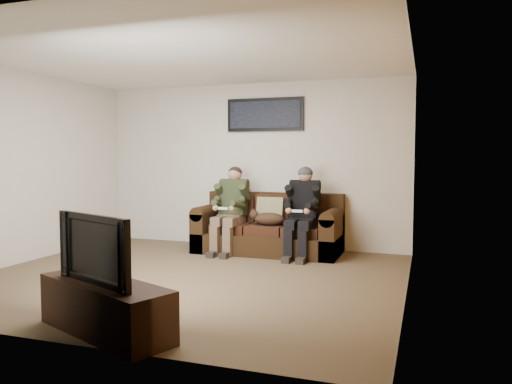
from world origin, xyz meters
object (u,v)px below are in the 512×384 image
at_px(sofa, 269,230).
at_px(framed_poster, 265,115).
at_px(person_left, 231,204).
at_px(person_right, 303,206).
at_px(television, 104,248).
at_px(tv_stand, 105,308).
at_px(cat, 268,218).

relative_size(sofa, framed_poster, 1.72).
relative_size(sofa, person_left, 1.67).
distance_m(sofa, person_right, 0.70).
relative_size(person_left, framed_poster, 1.03).
relative_size(framed_poster, television, 1.29).
distance_m(framed_poster, tv_stand, 4.57).
height_order(tv_stand, television, television).
xyz_separation_m(sofa, cat, (0.03, -0.19, 0.20)).
height_order(sofa, person_left, person_left).
distance_m(sofa, television, 3.80).
bearing_deg(tv_stand, framed_poster, 112.37).
bearing_deg(tv_stand, person_right, 100.51).
xyz_separation_m(person_right, tv_stand, (-0.77, -3.60, -0.51)).
xyz_separation_m(person_left, cat, (0.59, -0.01, -0.19)).
height_order(cat, framed_poster, framed_poster).
bearing_deg(framed_poster, person_right, -37.02).
bearing_deg(cat, television, -93.92).
bearing_deg(television, person_right, 100.51).
height_order(person_left, person_right, person_right).
bearing_deg(television, cat, 108.64).
height_order(person_right, framed_poster, framed_poster).
xyz_separation_m(framed_poster, television, (-0.01, -4.17, -1.40)).
height_order(person_left, tv_stand, person_left).
xyz_separation_m(person_left, tv_stand, (0.34, -3.60, -0.51)).
xyz_separation_m(sofa, person_left, (-0.55, -0.18, 0.39)).
relative_size(cat, tv_stand, 0.49).
bearing_deg(person_right, television, -102.05).
bearing_deg(framed_poster, tv_stand, -90.19).
relative_size(person_right, cat, 1.97).
relative_size(sofa, cat, 3.27).
bearing_deg(person_left, television, -84.60).
bearing_deg(cat, sofa, 99.41).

